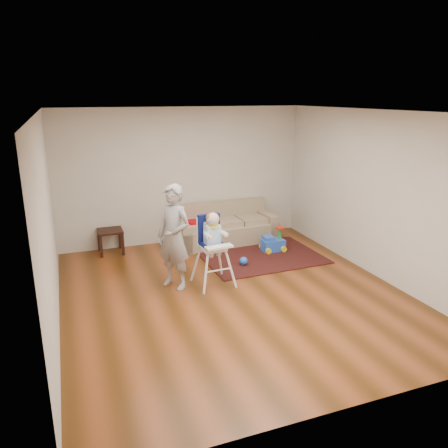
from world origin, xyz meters
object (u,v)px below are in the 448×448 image
object	(u,v)px
toy_ball	(244,261)
sofa	(225,224)
high_chair	(213,250)
ride_on_toy	(273,239)
side_table	(111,241)
adult	(174,237)

from	to	relation	value
toy_ball	sofa	bearing A→B (deg)	83.92
sofa	high_chair	bearing A→B (deg)	-118.24
ride_on_toy	toy_ball	world-z (taller)	ride_on_toy
sofa	side_table	world-z (taller)	sofa
toy_ball	adult	xyz separation A→B (m)	(-1.35, -0.42, 0.73)
side_table	ride_on_toy	bearing A→B (deg)	-18.92
side_table	ride_on_toy	size ratio (longest dim) A/B	0.99
toy_ball	high_chair	bearing A→B (deg)	-144.15
side_table	toy_ball	distance (m)	2.60
sofa	ride_on_toy	bearing A→B (deg)	-52.77
adult	toy_ball	bearing A→B (deg)	71.53
high_chair	adult	bearing A→B (deg)	163.18
sofa	side_table	size ratio (longest dim) A/B	4.54
ride_on_toy	adult	bearing A→B (deg)	-157.35
toy_ball	adult	world-z (taller)	adult
sofa	ride_on_toy	size ratio (longest dim) A/B	4.48
high_chair	adult	world-z (taller)	adult
ride_on_toy	adult	world-z (taller)	adult
sofa	adult	distance (m)	2.32
side_table	high_chair	distance (m)	2.48
sofa	toy_ball	size ratio (longest dim) A/B	14.20
ride_on_toy	high_chair	size ratio (longest dim) A/B	0.39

